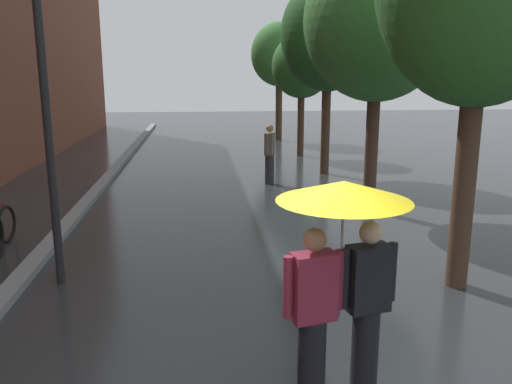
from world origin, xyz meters
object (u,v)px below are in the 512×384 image
Objects in this scene: couple_under_umbrella at (342,253)px; pedestrian_walking_midground at (270,154)px; street_tree_3 at (302,67)px; street_tree_1 at (378,21)px; street_tree_4 at (279,55)px; street_lamp_post at (46,107)px; street_tree_2 at (328,35)px.

couple_under_umbrella reaches higher than pedestrian_walking_midground.
couple_under_umbrella is (-2.60, -15.02, -1.86)m from street_tree_3.
street_tree_4 is at bearing 90.18° from street_tree_1.
street_tree_4 is 1.21× the size of street_lamp_post.
street_lamp_post is (-5.95, -11.84, -0.72)m from street_tree_3.
street_tree_2 is at bearing 53.66° from street_lamp_post.
street_tree_1 is at bearing -90.25° from street_tree_3.
couple_under_umbrella is at bearing -94.11° from pedestrian_walking_midground.
couple_under_umbrella is at bearing -43.53° from street_lamp_post.
street_tree_4 is at bearing 90.92° from street_tree_3.
street_tree_1 reaches higher than street_tree_4.
street_tree_1 reaches higher than street_tree_3.
street_tree_2 reaches higher than pedestrian_walking_midground.
street_tree_4 is at bearing 90.79° from street_tree_2.
street_lamp_post is at bearing -126.34° from street_tree_2.
pedestrian_walking_midground is (-1.85, 3.17, -3.27)m from street_tree_1.
pedestrian_walking_midground is (-1.81, -9.95, -3.05)m from street_tree_4.
street_tree_4 is 2.55× the size of couple_under_umbrella.
street_tree_1 is 1.09× the size of street_tree_4.
street_tree_2 reaches higher than street_tree_4.
street_tree_2 is 11.94m from couple_under_umbrella.
street_tree_3 is at bearing 69.62° from pedestrian_walking_midground.
street_tree_1 is at bearing -89.82° from street_tree_4.
couple_under_umbrella is at bearing -110.74° from street_tree_1.
street_tree_3 is at bearing 63.31° from street_lamp_post.
pedestrian_walking_midground is at bearing 85.89° from couple_under_umbrella.
street_tree_1 is 7.72m from couple_under_umbrella.
street_tree_1 is 13.12m from street_tree_4.
street_tree_3 is 13.27m from street_lamp_post.
street_tree_3 is at bearing 89.75° from street_tree_1.
street_tree_1 is 1.32× the size of street_lamp_post.
street_tree_3 is 0.84× the size of street_tree_4.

